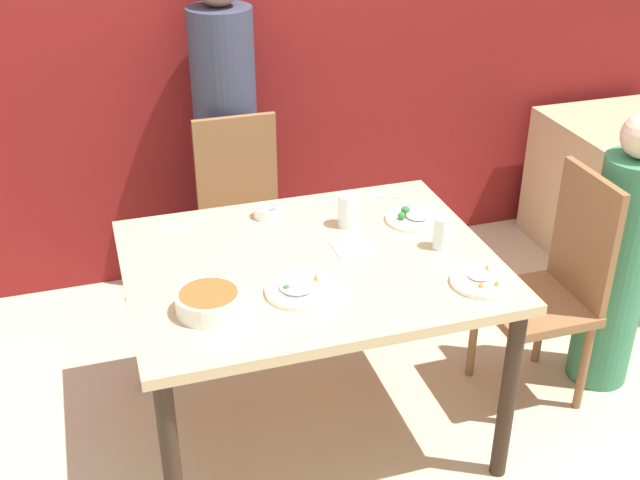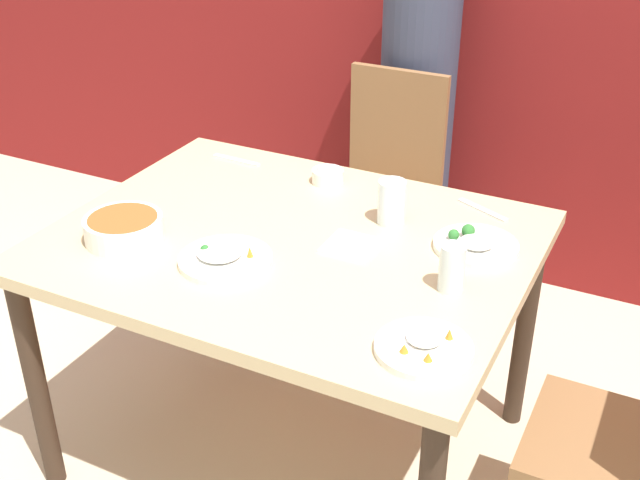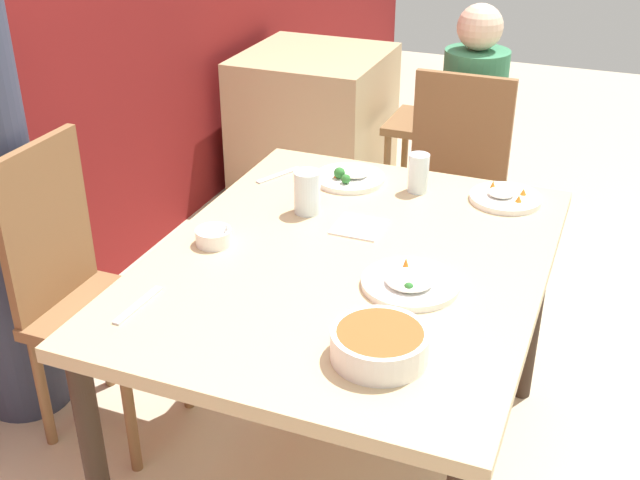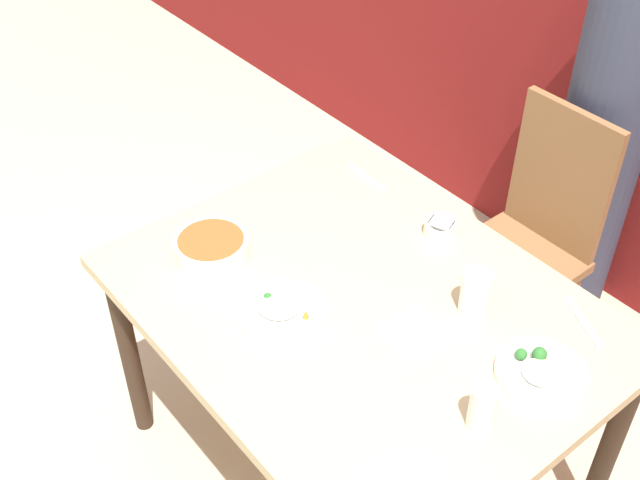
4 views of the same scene
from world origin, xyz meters
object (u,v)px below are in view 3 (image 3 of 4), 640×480
object	(u,v)px
chair_adult_spot	(84,288)
chair_child_spot	(450,200)
bowl_curry	(380,344)
plate_rice_adult	(349,177)
glass_water_tall	(418,173)
person_child	(467,163)

from	to	relation	value
chair_adult_spot	chair_child_spot	world-z (taller)	same
bowl_curry	plate_rice_adult	xyz separation A→B (m)	(0.89, 0.39, -0.02)
bowl_curry	chair_adult_spot	bearing A→B (deg)	72.49
bowl_curry	plate_rice_adult	distance (m)	0.97
plate_rice_adult	glass_water_tall	xyz separation A→B (m)	(0.01, -0.23, 0.05)
chair_adult_spot	bowl_curry	xyz separation A→B (m)	(-0.34, -1.08, 0.29)
bowl_curry	person_child	bearing A→B (deg)	5.38
bowl_curry	glass_water_tall	size ratio (longest dim) A/B	1.74
glass_water_tall	person_child	bearing A→B (deg)	-0.08
person_child	glass_water_tall	size ratio (longest dim) A/B	9.69
person_child	plate_rice_adult	distance (m)	0.88
chair_adult_spot	person_child	world-z (taller)	person_child
chair_child_spot	plate_rice_adult	distance (m)	0.63
person_child	glass_water_tall	bearing A→B (deg)	179.92
chair_child_spot	glass_water_tall	xyz separation A→B (m)	(-0.52, 0.00, 0.32)
chair_adult_spot	glass_water_tall	distance (m)	1.12
person_child	plate_rice_adult	xyz separation A→B (m)	(-0.82, 0.23, 0.23)
person_child	bowl_curry	world-z (taller)	person_child
person_child	plate_rice_adult	size ratio (longest dim) A/B	5.23
chair_child_spot	plate_rice_adult	bearing A→B (deg)	-113.59
chair_adult_spot	plate_rice_adult	bearing A→B (deg)	-51.67
bowl_curry	glass_water_tall	world-z (taller)	glass_water_tall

